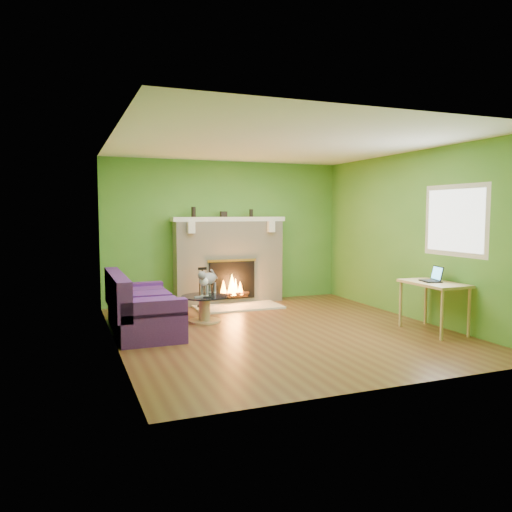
{
  "coord_description": "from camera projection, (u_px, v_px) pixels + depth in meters",
  "views": [
    {
      "loc": [
        -2.84,
        -6.33,
        1.66
      ],
      "look_at": [
        -0.21,
        0.4,
        1.03
      ],
      "focal_mm": 35.0,
      "sensor_mm": 36.0,
      "label": 1
    }
  ],
  "objects": [
    {
      "name": "desk",
      "position": [
        434.0,
        288.0,
        6.91
      ],
      "size": [
        0.55,
        0.94,
        0.7
      ],
      "color": "tan",
      "rests_on": "floor"
    },
    {
      "name": "fire_tools",
      "position": [
        203.0,
        287.0,
        8.61
      ],
      "size": [
        0.19,
        0.19,
        0.69
      ],
      "primitive_type": null,
      "color": "black",
      "rests_on": "hearth"
    },
    {
      "name": "floor",
      "position": [
        280.0,
        330.0,
        7.05
      ],
      "size": [
        5.0,
        5.0,
        0.0
      ],
      "primitive_type": "plane",
      "color": "#5B301A",
      "rests_on": "ground"
    },
    {
      "name": "mantel",
      "position": [
        229.0,
        219.0,
        9.05
      ],
      "size": [
        2.1,
        0.28,
        0.08
      ],
      "primitive_type": "cube",
      "color": "white",
      "rests_on": "fireplace"
    },
    {
      "name": "cat",
      "position": [
        208.0,
        282.0,
        7.63
      ],
      "size": [
        0.59,
        0.66,
        0.41
      ],
      "primitive_type": null,
      "rotation": [
        0.0,
        0.0,
        -0.66
      ],
      "color": "slate",
      "rests_on": "coffee_table"
    },
    {
      "name": "ceiling",
      "position": [
        281.0,
        144.0,
        6.82
      ],
      "size": [
        5.0,
        5.0,
        0.0
      ],
      "primitive_type": "plane",
      "rotation": [
        3.14,
        0.0,
        0.0
      ],
      "color": "white",
      "rests_on": "wall_back"
    },
    {
      "name": "remote_silver",
      "position": [
        200.0,
        297.0,
        7.43
      ],
      "size": [
        0.17,
        0.05,
        0.02
      ],
      "primitive_type": "cube",
      "rotation": [
        0.0,
        0.0,
        0.05
      ],
      "color": "gray",
      "rests_on": "coffee_table"
    },
    {
      "name": "remote_black",
      "position": [
        209.0,
        297.0,
        7.42
      ],
      "size": [
        0.16,
        0.07,
        0.02
      ],
      "primitive_type": "cube",
      "rotation": [
        0.0,
        0.0,
        -0.17
      ],
      "color": "black",
      "rests_on": "coffee_table"
    },
    {
      "name": "wall_left",
      "position": [
        114.0,
        242.0,
        6.12
      ],
      "size": [
        0.0,
        5.0,
        5.0
      ],
      "primitive_type": "plane",
      "rotation": [
        1.57,
        0.0,
        1.57
      ],
      "color": "#46862C",
      "rests_on": "floor"
    },
    {
      "name": "window_frame",
      "position": [
        455.0,
        220.0,
        6.89
      ],
      "size": [
        0.0,
        1.2,
        1.2
      ],
      "primitive_type": "plane",
      "rotation": [
        1.57,
        0.0,
        -1.57
      ],
      "color": "silver",
      "rests_on": "wall_right"
    },
    {
      "name": "wall_back",
      "position": [
        226.0,
        232.0,
        9.26
      ],
      "size": [
        5.0,
        0.0,
        5.0
      ],
      "primitive_type": "plane",
      "rotation": [
        1.57,
        0.0,
        0.0
      ],
      "color": "#46862C",
      "rests_on": "floor"
    },
    {
      "name": "laptop",
      "position": [
        431.0,
        274.0,
        6.93
      ],
      "size": [
        0.32,
        0.34,
        0.22
      ],
      "primitive_type": null,
      "rotation": [
        0.0,
        0.0,
        -0.24
      ],
      "color": "black",
      "rests_on": "desk"
    },
    {
      "name": "wall_front",
      "position": [
        391.0,
        251.0,
        4.62
      ],
      "size": [
        5.0,
        0.0,
        5.0
      ],
      "primitive_type": "plane",
      "rotation": [
        -1.57,
        0.0,
        0.0
      ],
      "color": "#46862C",
      "rests_on": "floor"
    },
    {
      "name": "hearth",
      "position": [
        238.0,
        307.0,
        8.72
      ],
      "size": [
        1.5,
        0.75,
        0.03
      ],
      "primitive_type": "cube",
      "color": "beige",
      "rests_on": "floor"
    },
    {
      "name": "fireplace",
      "position": [
        229.0,
        261.0,
        9.13
      ],
      "size": [
        2.1,
        0.46,
        1.58
      ],
      "color": "beige",
      "rests_on": "floor"
    },
    {
      "name": "mantel_box",
      "position": [
        224.0,
        214.0,
        9.03
      ],
      "size": [
        0.12,
        0.08,
        0.1
      ],
      "primitive_type": "cube",
      "color": "black",
      "rests_on": "mantel"
    },
    {
      "name": "mantel_vase_left",
      "position": [
        194.0,
        212.0,
        8.83
      ],
      "size": [
        0.08,
        0.08,
        0.18
      ],
      "primitive_type": "cylinder",
      "color": "black",
      "rests_on": "mantel"
    },
    {
      "name": "coffee_table",
      "position": [
        204.0,
        307.0,
        7.59
      ],
      "size": [
        0.71,
        0.71,
        0.4
      ],
      "color": "tan",
      "rests_on": "floor"
    },
    {
      "name": "window_pane",
      "position": [
        455.0,
        220.0,
        6.89
      ],
      "size": [
        0.0,
        1.06,
        1.06
      ],
      "primitive_type": "plane",
      "rotation": [
        1.57,
        0.0,
        -1.57
      ],
      "color": "white",
      "rests_on": "wall_right"
    },
    {
      "name": "sofa",
      "position": [
        140.0,
        309.0,
        6.97
      ],
      "size": [
        0.86,
        1.83,
        0.82
      ],
      "color": "#471A64",
      "rests_on": "floor"
    },
    {
      "name": "mantel_vase_right",
      "position": [
        251.0,
        213.0,
        9.22
      ],
      "size": [
        0.07,
        0.07,
        0.14
      ],
      "primitive_type": "cylinder",
      "color": "black",
      "rests_on": "mantel"
    },
    {
      "name": "wall_right",
      "position": [
        413.0,
        236.0,
        7.75
      ],
      "size": [
        0.0,
        5.0,
        5.0
      ],
      "primitive_type": "plane",
      "rotation": [
        1.57,
        0.0,
        -1.57
      ],
      "color": "#46862C",
      "rests_on": "floor"
    }
  ]
}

